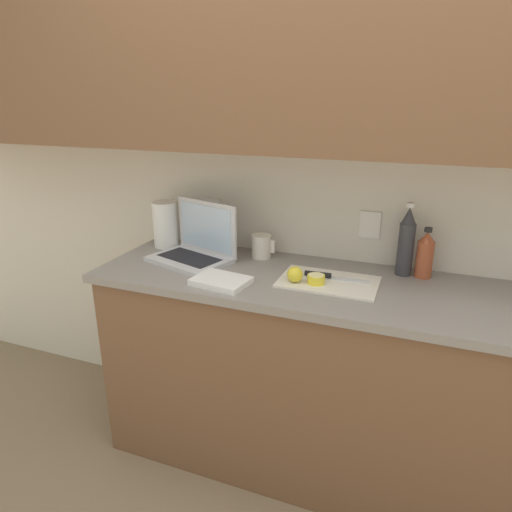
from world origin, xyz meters
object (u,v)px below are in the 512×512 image
object	(u,v)px
knife	(326,276)
lemon_whole_beside	(295,274)
bottle_green_soda	(425,255)
laptop	(196,246)
cutting_board	(328,282)
bottle_oil_tall	(406,242)
measuring_cup	(261,246)
lemon_half_cut	(316,279)
paper_towel_roll	(166,224)

from	to	relation	value
knife	lemon_whole_beside	size ratio (longest dim) A/B	4.15
bottle_green_soda	lemon_whole_beside	bearing A→B (deg)	-151.11
laptop	bottle_green_soda	size ratio (longest dim) A/B	1.93
cutting_board	knife	bearing A→B (deg)	119.58
knife	bottle_oil_tall	world-z (taller)	bottle_oil_tall
bottle_green_soda	measuring_cup	world-z (taller)	bottle_green_soda
cutting_board	lemon_half_cut	xyz separation A→B (m)	(-0.04, -0.04, 0.02)
laptop	measuring_cup	distance (m)	0.30
lemon_half_cut	measuring_cup	world-z (taller)	measuring_cup
paper_towel_roll	bottle_oil_tall	bearing A→B (deg)	1.47
lemon_half_cut	paper_towel_roll	world-z (taller)	paper_towel_roll
knife	cutting_board	bearing A→B (deg)	-63.61
lemon_whole_beside	measuring_cup	bearing A→B (deg)	133.47
laptop	lemon_half_cut	bearing A→B (deg)	7.66
cutting_board	measuring_cup	world-z (taller)	measuring_cup
lemon_half_cut	paper_towel_roll	distance (m)	0.86
knife	laptop	bearing A→B (deg)	174.01
lemon_half_cut	measuring_cup	xyz separation A→B (m)	(-0.32, 0.24, 0.03)
bottle_oil_tall	measuring_cup	size ratio (longest dim) A/B	2.76
laptop	bottle_green_soda	distance (m)	1.00
knife	lemon_half_cut	bearing A→B (deg)	-110.38
bottle_oil_tall	laptop	bearing A→B (deg)	-170.85
laptop	cutting_board	distance (m)	0.64
laptop	paper_towel_roll	bearing A→B (deg)	170.64
laptop	lemon_half_cut	world-z (taller)	laptop
lemon_whole_beside	paper_towel_roll	bearing A→B (deg)	162.37
bottle_green_soda	cutting_board	bearing A→B (deg)	-149.20
measuring_cup	paper_towel_roll	bearing A→B (deg)	-178.31
knife	bottle_green_soda	distance (m)	0.42
lemon_whole_beside	cutting_board	bearing A→B (deg)	23.12
laptop	bottle_green_soda	xyz separation A→B (m)	(0.99, 0.15, 0.04)
lemon_whole_beside	measuring_cup	size ratio (longest dim) A/B	0.57
knife	measuring_cup	bearing A→B (deg)	151.51
lemon_whole_beside	measuring_cup	xyz separation A→B (m)	(-0.24, 0.25, 0.01)
paper_towel_roll	measuring_cup	bearing A→B (deg)	1.69
laptop	knife	size ratio (longest dim) A/B	1.55
knife	bottle_green_soda	xyz separation A→B (m)	(0.37, 0.18, 0.08)
laptop	measuring_cup	size ratio (longest dim) A/B	3.68
lemon_half_cut	lemon_whole_beside	bearing A→B (deg)	-169.70
lemon_half_cut	bottle_green_soda	xyz separation A→B (m)	(0.40, 0.25, 0.07)
lemon_half_cut	bottle_oil_tall	distance (m)	0.42
bottle_green_soda	measuring_cup	size ratio (longest dim) A/B	1.91
measuring_cup	lemon_whole_beside	bearing A→B (deg)	-46.53
laptop	paper_towel_roll	distance (m)	0.26
knife	measuring_cup	xyz separation A→B (m)	(-0.34, 0.16, 0.04)
cutting_board	bottle_green_soda	size ratio (longest dim) A/B	1.84
laptop	cutting_board	xyz separation A→B (m)	(0.63, -0.06, -0.06)
laptop	bottle_oil_tall	distance (m)	0.92
bottle_oil_tall	bottle_green_soda	bearing A→B (deg)	0.00
laptop	knife	bearing A→B (deg)	14.71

